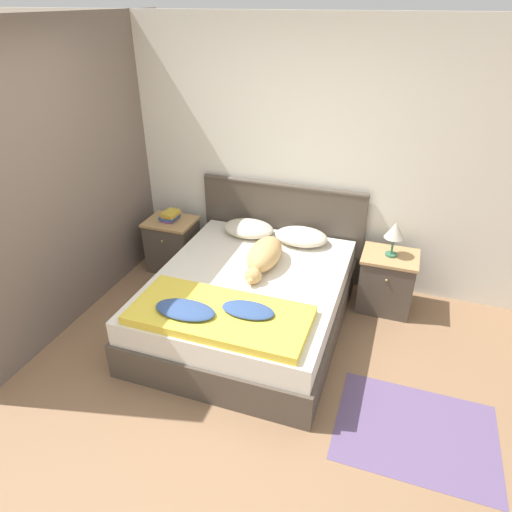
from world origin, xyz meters
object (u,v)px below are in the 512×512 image
(bed, at_px, (249,302))
(pillow_right, at_px, (301,237))
(table_lamp, at_px, (395,232))
(nightstand_right, at_px, (386,281))
(nightstand_left, at_px, (173,244))
(dog, at_px, (264,256))
(book_stack, at_px, (170,216))
(pillow_left, at_px, (248,228))

(bed, bearing_deg, pillow_right, 69.99)
(pillow_right, height_order, table_lamp, table_lamp)
(bed, distance_m, nightstand_right, 1.34)
(bed, relative_size, nightstand_right, 3.44)
(nightstand_right, height_order, table_lamp, table_lamp)
(nightstand_left, bearing_deg, dog, -21.74)
(dog, distance_m, table_lamp, 1.19)
(pillow_right, height_order, dog, dog)
(book_stack, bearing_deg, dog, -22.16)
(book_stack, bearing_deg, pillow_left, 3.17)
(bed, bearing_deg, nightstand_left, 148.45)
(pillow_left, xyz_separation_m, pillow_right, (0.55, 0.00, 0.00))
(nightstand_right, relative_size, pillow_left, 1.11)
(bed, relative_size, book_stack, 9.46)
(bed, bearing_deg, nightstand_right, 31.55)
(bed, distance_m, pillow_right, 0.87)
(nightstand_right, relative_size, book_stack, 2.75)
(dog, bearing_deg, bed, -108.36)
(bed, height_order, pillow_left, pillow_left)
(nightstand_left, height_order, table_lamp, table_lamp)
(pillow_left, relative_size, table_lamp, 1.58)
(bed, bearing_deg, table_lamp, 31.48)
(bed, relative_size, dog, 2.54)
(nightstand_left, bearing_deg, nightstand_right, 0.00)
(bed, relative_size, nightstand_left, 3.44)
(nightstand_right, bearing_deg, dog, -155.65)
(book_stack, height_order, table_lamp, table_lamp)
(nightstand_left, distance_m, table_lamp, 2.34)
(nightstand_right, distance_m, dog, 1.22)
(book_stack, bearing_deg, pillow_right, 1.93)
(pillow_left, distance_m, pillow_right, 0.55)
(dog, xyz_separation_m, book_stack, (-1.21, 0.49, -0.00))
(nightstand_left, distance_m, pillow_left, 0.92)
(pillow_right, bearing_deg, bed, -110.01)
(table_lamp, bearing_deg, pillow_right, 176.04)
(nightstand_right, bearing_deg, pillow_right, 176.17)
(dog, bearing_deg, nightstand_right, 24.35)
(bed, xyz_separation_m, nightstand_right, (1.14, 0.70, 0.03))
(nightstand_left, relative_size, pillow_left, 1.11)
(bed, height_order, nightstand_right, nightstand_right)
(pillow_left, xyz_separation_m, dog, (0.35, -0.54, 0.04))
(dog, bearing_deg, pillow_left, 122.75)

